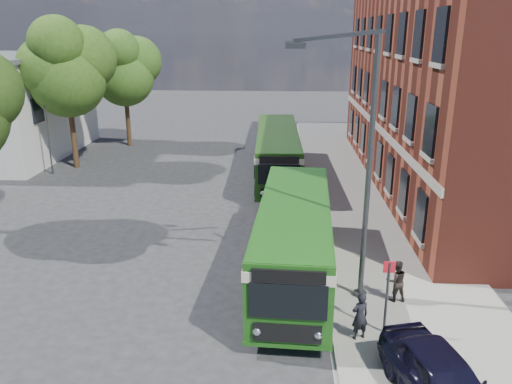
# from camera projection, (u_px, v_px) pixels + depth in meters

# --- Properties ---
(ground) EXTENTS (120.00, 120.00, 0.00)m
(ground) POSITION_uv_depth(u_px,v_px,m) (219.00, 269.00, 19.60)
(ground) COLOR #28282B
(ground) RESTS_ON ground
(pavement) EXTENTS (6.00, 48.00, 0.15)m
(pavement) POSITION_uv_depth(u_px,v_px,m) (366.00, 203.00, 26.83)
(pavement) COLOR gray
(pavement) RESTS_ON ground
(kerb_line) EXTENTS (0.12, 48.00, 0.01)m
(kerb_line) POSITION_uv_depth(u_px,v_px,m) (309.00, 204.00, 27.00)
(kerb_line) COLOR beige
(kerb_line) RESTS_ON ground
(brick_office) EXTENTS (12.10, 26.00, 14.20)m
(brick_office) POSITION_uv_depth(u_px,v_px,m) (488.00, 67.00, 28.15)
(brick_office) COLOR maroon
(brick_office) RESTS_ON ground
(white_building) EXTENTS (9.40, 13.40, 7.30)m
(white_building) POSITION_uv_depth(u_px,v_px,m) (3.00, 106.00, 36.43)
(white_building) COLOR beige
(white_building) RESTS_ON ground
(flagpole) EXTENTS (0.95, 0.10, 9.00)m
(flagpole) POSITION_uv_depth(u_px,v_px,m) (44.00, 98.00, 31.02)
(flagpole) COLOR #37393C
(flagpole) RESTS_ON ground
(street_lamp) EXTENTS (2.96, 2.38, 9.00)m
(street_lamp) POSITION_uv_depth(u_px,v_px,m) (358.00, 167.00, 15.98)
(street_lamp) COLOR #37393C
(street_lamp) RESTS_ON ground
(bus_stop_sign) EXTENTS (0.35, 0.08, 2.52)m
(bus_stop_sign) POSITION_uv_depth(u_px,v_px,m) (387.00, 293.00, 14.87)
(bus_stop_sign) COLOR #37393C
(bus_stop_sign) RESTS_ON ground
(bus_front) EXTENTS (3.11, 10.36, 3.02)m
(bus_front) POSITION_uv_depth(u_px,v_px,m) (294.00, 234.00, 18.34)
(bus_front) COLOR #1D5515
(bus_front) RESTS_ON ground
(bus_rear) EXTENTS (2.89, 12.61, 3.02)m
(bus_rear) POSITION_uv_depth(u_px,v_px,m) (277.00, 149.00, 31.35)
(bus_rear) COLOR #224C14
(bus_rear) RESTS_ON ground
(parked_car) EXTENTS (2.70, 4.51, 1.44)m
(parked_car) POSITION_uv_depth(u_px,v_px,m) (441.00, 381.00, 12.09)
(parked_car) COLOR black
(parked_car) RESTS_ON pavement
(pedestrian_a) EXTENTS (0.64, 0.54, 1.50)m
(pedestrian_a) POSITION_uv_depth(u_px,v_px,m) (360.00, 316.00, 14.76)
(pedestrian_a) COLOR black
(pedestrian_a) RESTS_ON pavement
(pedestrian_b) EXTENTS (0.79, 0.65, 1.46)m
(pedestrian_b) POSITION_uv_depth(u_px,v_px,m) (396.00, 281.00, 16.87)
(pedestrian_b) COLOR black
(pedestrian_b) RESTS_ON pavement
(tree_mid) EXTENTS (5.85, 5.56, 9.88)m
(tree_mid) POSITION_uv_depth(u_px,v_px,m) (66.00, 67.00, 32.04)
(tree_mid) COLOR #332112
(tree_mid) RESTS_ON ground
(tree_right) EXTENTS (5.37, 5.11, 9.08)m
(tree_right) POSITION_uv_depth(u_px,v_px,m) (124.00, 68.00, 38.73)
(tree_right) COLOR #332112
(tree_right) RESTS_ON ground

